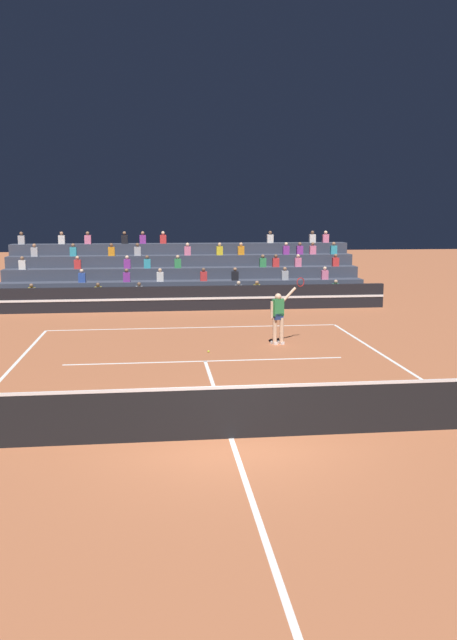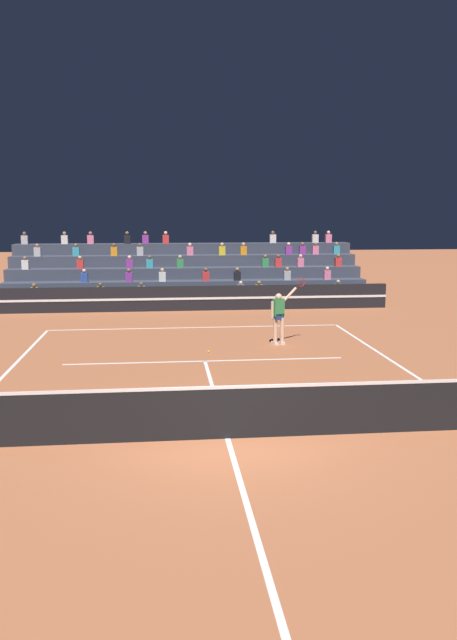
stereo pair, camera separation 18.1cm
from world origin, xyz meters
TOP-DOWN VIEW (x-y plane):
  - ground_plane at (0.00, 0.00)m, footprint 120.00×120.00m
  - court_lines at (0.00, 0.00)m, footprint 11.10×23.90m
  - tennis_net at (0.00, 0.00)m, footprint 12.00×0.10m
  - sponsor_banner_wall at (0.00, 16.15)m, footprint 18.00×0.26m
  - bleacher_stand at (0.00, 19.95)m, footprint 17.36×4.75m
  - tennis_player at (2.62, 8.55)m, footprint 1.29×0.59m
  - tennis_ball at (0.20, 7.57)m, footprint 0.07×0.07m

SIDE VIEW (x-z plane):
  - ground_plane at x=0.00m, z-range 0.00..0.00m
  - court_lines at x=0.00m, z-range 0.00..0.01m
  - tennis_ball at x=0.20m, z-range 0.00..0.07m
  - tennis_net at x=0.00m, z-range -0.01..1.09m
  - sponsor_banner_wall at x=0.00m, z-range 0.00..1.10m
  - tennis_player at x=2.62m, z-range -0.15..2.10m
  - bleacher_stand at x=0.00m, z-range -0.67..2.71m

